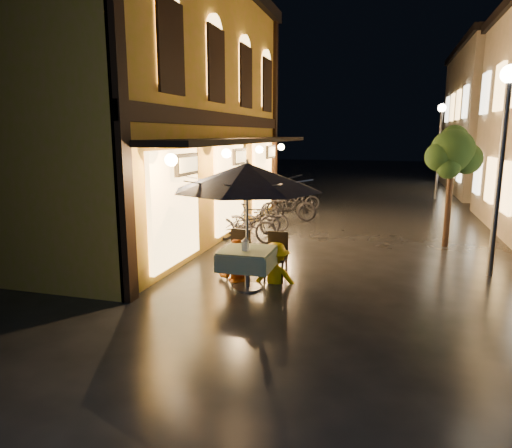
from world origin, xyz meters
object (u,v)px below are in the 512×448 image
(cafe_table, at_px, (247,259))
(table_lantern, at_px, (245,243))
(person_yellow, at_px, (276,244))
(bicycle_0, at_px, (245,224))
(person_orange, at_px, (236,240))
(streetlamp_near, at_px, (504,134))
(patio_umbrella, at_px, (247,177))

(cafe_table, relative_size, table_lantern, 3.96)
(table_lantern, distance_m, person_yellow, 0.81)
(cafe_table, xyz_separation_m, bicycle_0, (-1.19, 3.66, -0.10))
(person_orange, xyz_separation_m, bicycle_0, (-0.79, 3.12, -0.32))
(streetlamp_near, relative_size, person_orange, 2.61)
(cafe_table, relative_size, person_orange, 0.61)
(bicycle_0, bearing_deg, patio_umbrella, -156.06)
(patio_umbrella, bearing_deg, cafe_table, -165.96)
(streetlamp_near, bearing_deg, person_yellow, -158.97)
(person_orange, height_order, bicycle_0, person_orange)
(cafe_table, bearing_deg, bicycle_0, 108.05)
(person_orange, xyz_separation_m, person_yellow, (0.82, 0.02, -0.03))
(streetlamp_near, xyz_separation_m, bicycle_0, (-5.83, 1.47, -2.43))
(cafe_table, relative_size, person_yellow, 0.63)
(patio_umbrella, height_order, person_yellow, patio_umbrella)
(table_lantern, relative_size, person_orange, 0.15)
(streetlamp_near, height_order, person_yellow, streetlamp_near)
(table_lantern, relative_size, person_yellow, 0.16)
(patio_umbrella, height_order, person_orange, patio_umbrella)
(patio_umbrella, distance_m, person_yellow, 1.54)
(table_lantern, xyz_separation_m, bicycle_0, (-1.19, 3.78, -0.43))
(patio_umbrella, relative_size, bicycle_0, 1.49)
(person_yellow, height_order, bicycle_0, person_yellow)
(bicycle_0, bearing_deg, cafe_table, -156.06)
(person_yellow, bearing_deg, cafe_table, 49.35)
(person_orange, bearing_deg, cafe_table, 119.80)
(streetlamp_near, xyz_separation_m, cafe_table, (-4.64, -2.19, -2.33))
(cafe_table, distance_m, patio_umbrella, 1.56)
(streetlamp_near, relative_size, table_lantern, 16.92)
(streetlamp_near, distance_m, person_yellow, 5.00)
(streetlamp_near, height_order, patio_umbrella, streetlamp_near)
(cafe_table, xyz_separation_m, person_orange, (-0.40, 0.54, 0.22))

